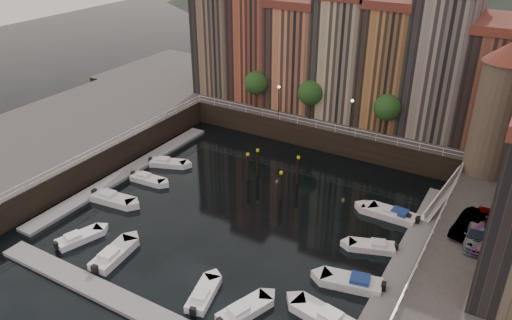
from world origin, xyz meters
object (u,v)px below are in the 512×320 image
Objects in this scene: boat_left_1 at (112,199)px; car_a at (484,222)px; boat_left_3 at (167,163)px; car_b at (469,224)px; corner_tower at (499,107)px; mooring_pilings at (271,172)px; gangway at (445,192)px; boat_left_2 at (147,179)px; car_c at (476,236)px.

boat_left_1 is 1.34× the size of car_a.
boat_left_3 is 34.06m from car_b.
corner_tower is 24.06m from mooring_pilings.
gangway is 1.75× the size of car_b.
car_b is (0.46, -12.33, -6.41)m from corner_tower.
boat_left_2 is 4.25m from boat_left_3.
car_a is 1.63m from car_b.
corner_tower reaches higher than car_a.
boat_left_3 is at bearing -160.95° from corner_tower.
mooring_pilings is 22.07m from car_a.
boat_left_3 is 34.87m from car_c.
boat_left_3 is (-0.36, 9.39, -0.04)m from boat_left_1.
car_a is (34.53, 9.88, 3.26)m from boat_left_1.
mooring_pilings is at bearing 36.11° from boat_left_1.
car_a is at bearing -19.88° from boat_left_3.
mooring_pilings is 17.17m from boat_left_1.
car_b is (33.88, -0.79, 3.43)m from boat_left_3.
mooring_pilings is 13.99m from boat_left_2.
car_b reaches higher than boat_left_1.
corner_tower is 3.14× the size of boat_left_2.
boat_left_3 is at bearing -168.94° from car_b.
boat_left_1 reaches higher than boat_left_2.
boat_left_1 is 35.21m from car_c.
corner_tower is 12.92m from car_a.
boat_left_3 is 35.05m from car_a.
mooring_pilings is at bearing -155.44° from corner_tower.
boat_left_1 is at bearing -177.44° from car_c.
boat_left_2 is at bearing -154.36° from corner_tower.
car_c reaches higher than gangway.
car_c is (21.68, -4.30, 2.05)m from mooring_pilings.
gangway is at bearing 16.58° from boat_left_2.
boat_left_3 is at bearing 94.11° from boat_left_2.
car_a is at bearing 3.78° from boat_left_2.
boat_left_1 is at bearing -108.52° from boat_left_3.
boat_left_1 is (-33.07, -20.93, -9.80)m from corner_tower.
mooring_pilings is at bearing 23.36° from boat_left_2.
mooring_pilings is at bearing -164.57° from gangway.
car_b is (20.91, -2.98, 2.13)m from mooring_pilings.
boat_left_2 is (0.25, 5.18, -0.06)m from boat_left_1.
car_c reaches higher than mooring_pilings.
car_b is at bearing -66.77° from gangway.
boat_left_1 is (-12.61, -11.59, -1.26)m from mooring_pilings.
corner_tower is at bearing 85.70° from car_c.
boat_left_2 is at bearing -161.74° from car_b.
car_c reaches higher than boat_left_1.
mooring_pilings is 13.22m from boat_left_3.
boat_left_3 is at bearing -170.38° from mooring_pilings.
gangway is at bearing 15.43° from mooring_pilings.
gangway reaches higher than boat_left_3.
boat_left_1 is 1.12× the size of boat_left_3.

